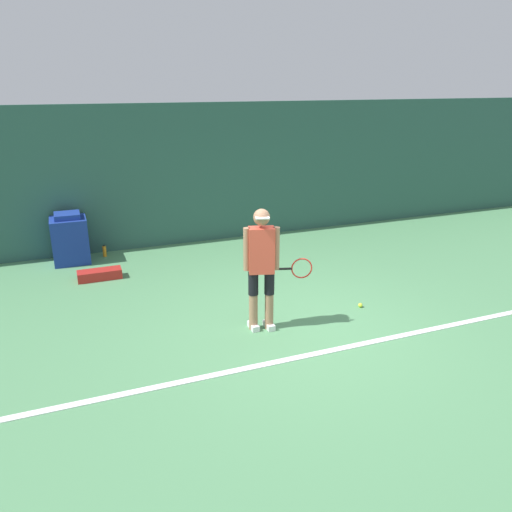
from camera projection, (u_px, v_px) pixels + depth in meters
ground_plane at (304, 329)px, 6.97m from camera, size 24.00×24.00×0.00m
back_wall at (210, 174)px, 10.48m from camera, size 24.00×0.10×2.89m
court_baseline at (327, 352)px, 6.39m from camera, size 21.60×0.10×0.01m
tennis_player at (262, 264)px, 6.68m from camera, size 0.91×0.35×1.72m
tennis_ball at (360, 305)px, 7.64m from camera, size 0.07×0.07×0.07m
covered_chair at (70, 239)px, 9.44m from camera, size 0.65×0.64×0.96m
equipment_bag at (100, 274)px, 8.72m from camera, size 0.74×0.28×0.17m
water_bottle at (104, 251)px, 9.84m from camera, size 0.07×0.07×0.24m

